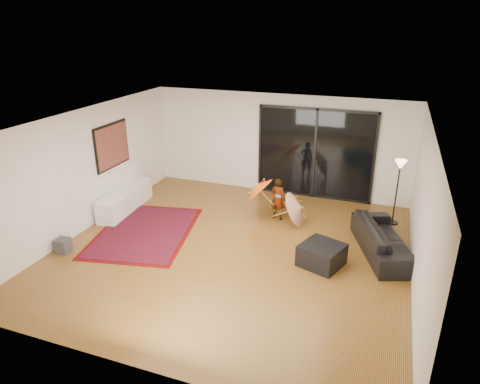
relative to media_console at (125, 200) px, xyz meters
The scene contains 17 objects.
floor 3.41m from the media_console, 16.90° to the right, with size 7.00×7.00×0.00m, color olive.
ceiling 4.17m from the media_console, 16.90° to the right, with size 7.00×7.00×0.00m, color white.
wall_back 4.25m from the media_console, 37.70° to the left, with size 7.00×7.00×0.00m, color silver.
wall_front 5.64m from the media_console, 54.09° to the right, with size 7.00×7.00×0.00m, color silver.
wall_left 1.48m from the media_console, 104.20° to the right, with size 7.00×7.00×0.00m, color silver.
wall_right 6.91m from the media_console, ahead, with size 7.00×7.00×0.00m, color silver.
sliding_door 5.01m from the media_console, 30.27° to the left, with size 3.06×0.07×2.40m.
painting 1.39m from the media_console, behind, with size 0.04×1.28×1.08m.
media_console is the anchor object (origin of this frame).
speaker 2.26m from the media_console, 90.00° to the right, with size 0.26×0.26×0.30m, color #424244.
persian_rug 1.46m from the media_console, 39.73° to the right, with size 2.52×3.14×0.02m.
sofa 6.20m from the media_console, ahead, with size 2.13×0.83×0.62m, color black.
ottoman 5.17m from the media_console, 10.41° to the right, with size 0.75×0.75×0.43m, color black.
floor_lamp 6.59m from the media_console, 13.12° to the left, with size 0.27×0.27×1.55m.
child 3.82m from the media_console, 11.93° to the left, with size 0.38×0.25×1.03m, color #999999.
parasol_orange 3.30m from the media_console, 13.06° to the left, with size 0.67×0.78×0.86m.
parasol_white 4.39m from the media_console, ahead, with size 0.55×0.84×0.92m.
Camera 1 is at (2.80, -7.31, 4.46)m, focal length 32.00 mm.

